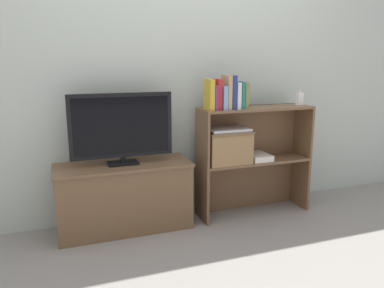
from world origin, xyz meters
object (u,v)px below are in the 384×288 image
at_px(book_crimson, 217,94).
at_px(book_skyblue, 222,97).
at_px(baby_monitor, 300,99).
at_px(book_teal, 240,95).
at_px(book_plum, 213,97).
at_px(laptop, 227,129).
at_px(tv, 122,127).
at_px(book_tan, 227,92).
at_px(book_olive, 244,95).
at_px(book_ivory, 236,96).
at_px(book_navy, 231,92).
at_px(storage_basket_left, 227,145).
at_px(book_mustard, 209,95).
at_px(magazine_stack, 258,157).
at_px(tv_stand, 124,196).

height_order(book_crimson, book_skyblue, book_crimson).
bearing_deg(baby_monitor, book_teal, -176.59).
bearing_deg(book_plum, laptop, 8.12).
relative_size(tv, book_tan, 2.90).
height_order(baby_monitor, laptop, baby_monitor).
distance_m(book_skyblue, book_olive, 0.18).
distance_m(book_tan, book_ivory, 0.08).
relative_size(book_plum, book_ivory, 0.93).
relative_size(book_plum, book_skyblue, 1.04).
distance_m(book_navy, baby_monitor, 0.65).
xyz_separation_m(book_ivory, storage_basket_left, (-0.05, 0.02, -0.39)).
bearing_deg(book_ivory, book_mustard, 180.00).
bearing_deg(book_tan, book_olive, 0.00).
bearing_deg(book_ivory, magazine_stack, 6.08).
bearing_deg(book_teal, magazine_stack, 7.18).
xyz_separation_m(tv, storage_basket_left, (0.81, -0.06, -0.19)).
bearing_deg(book_tan, laptop, 39.47).
bearing_deg(book_ivory, book_teal, 0.00).
bearing_deg(book_skyblue, laptop, 17.51).
xyz_separation_m(book_skyblue, book_navy, (0.08, 0.00, 0.04)).
bearing_deg(book_olive, book_plum, 180.00).
bearing_deg(storage_basket_left, baby_monitor, 1.30).
relative_size(tv_stand, storage_basket_left, 2.79).
distance_m(book_plum, book_tan, 0.12).
height_order(book_navy, book_ivory, book_navy).
distance_m(book_ivory, book_teal, 0.03).
distance_m(baby_monitor, storage_basket_left, 0.74).
height_order(tv_stand, book_ivory, book_ivory).
height_order(book_plum, book_teal, book_teal).
height_order(book_plum, book_crimson, book_crimson).
distance_m(tv_stand, baby_monitor, 1.62).
bearing_deg(book_teal, book_ivory, 180.00).
xyz_separation_m(tv, baby_monitor, (1.47, -0.05, 0.16)).
distance_m(book_mustard, laptop, 0.32).
distance_m(tv_stand, book_skyblue, 1.05).
relative_size(book_mustard, book_olive, 1.14).
height_order(tv, book_olive, book_olive).
xyz_separation_m(tv, book_mustard, (0.64, -0.08, 0.22)).
height_order(book_navy, laptop, book_navy).
relative_size(book_plum, storage_basket_left, 0.52).
bearing_deg(laptop, book_mustard, -173.46).
distance_m(book_olive, laptop, 0.29).
bearing_deg(storage_basket_left, tv_stand, 175.55).
bearing_deg(tv_stand, book_ivory, -5.42).
height_order(book_crimson, magazine_stack, book_crimson).
bearing_deg(tv_stand, book_crimson, -6.59).
distance_m(tv_stand, storage_basket_left, 0.88).
bearing_deg(magazine_stack, book_skyblue, -175.97).
bearing_deg(book_teal, book_plum, 180.00).
bearing_deg(book_crimson, baby_monitor, 2.56).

